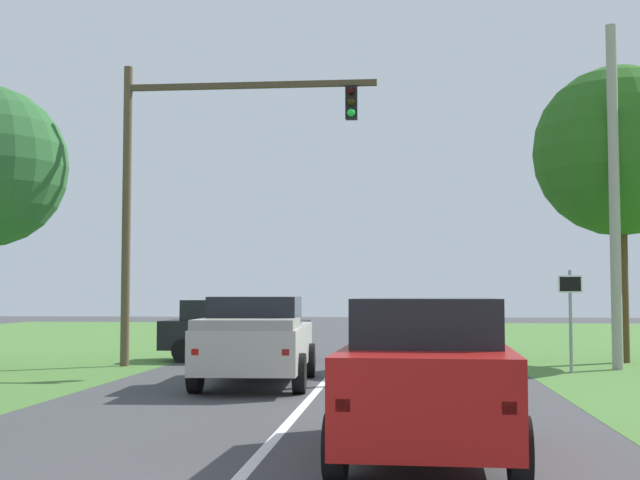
{
  "coord_description": "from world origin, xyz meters",
  "views": [
    {
      "loc": [
        1.74,
        -5.45,
        1.96
      ],
      "look_at": [
        -0.15,
        14.67,
        3.22
      ],
      "focal_mm": 49.04,
      "sensor_mm": 36.0,
      "label": 1
    }
  ],
  "objects_px": {
    "oak_tree_right": "(619,152)",
    "pickup_truck_lead": "(257,340)",
    "keep_moving_sign": "(570,307)",
    "utility_pole_right": "(614,195)",
    "traffic_light": "(188,169)",
    "crossing_suv_far": "(234,329)",
    "red_suv_near": "(427,372)"
  },
  "relations": [
    {
      "from": "oak_tree_right",
      "to": "pickup_truck_lead",
      "type": "bearing_deg",
      "value": -143.16
    },
    {
      "from": "pickup_truck_lead",
      "to": "oak_tree_right",
      "type": "distance_m",
      "value": 12.9
    },
    {
      "from": "keep_moving_sign",
      "to": "utility_pole_right",
      "type": "xyz_separation_m",
      "value": [
        1.4,
        1.15,
        2.93
      ]
    },
    {
      "from": "oak_tree_right",
      "to": "traffic_light",
      "type": "bearing_deg",
      "value": -168.55
    },
    {
      "from": "oak_tree_right",
      "to": "crossing_suv_far",
      "type": "xyz_separation_m",
      "value": [
        -11.29,
        -0.28,
        -5.18
      ]
    },
    {
      "from": "pickup_truck_lead",
      "to": "utility_pole_right",
      "type": "relative_size",
      "value": 0.61
    },
    {
      "from": "traffic_light",
      "to": "crossing_suv_far",
      "type": "height_order",
      "value": "traffic_light"
    },
    {
      "from": "oak_tree_right",
      "to": "utility_pole_right",
      "type": "distance_m",
      "value": 2.94
    },
    {
      "from": "oak_tree_right",
      "to": "crossing_suv_far",
      "type": "relative_size",
      "value": 2.01
    },
    {
      "from": "crossing_suv_far",
      "to": "utility_pole_right",
      "type": "distance_m",
      "value": 11.37
    },
    {
      "from": "keep_moving_sign",
      "to": "utility_pole_right",
      "type": "bearing_deg",
      "value": 39.47
    },
    {
      "from": "oak_tree_right",
      "to": "crossing_suv_far",
      "type": "distance_m",
      "value": 12.43
    },
    {
      "from": "traffic_light",
      "to": "utility_pole_right",
      "type": "height_order",
      "value": "utility_pole_right"
    },
    {
      "from": "pickup_truck_lead",
      "to": "oak_tree_right",
      "type": "xyz_separation_m",
      "value": [
        9.47,
        7.1,
        5.13
      ]
    },
    {
      "from": "keep_moving_sign",
      "to": "red_suv_near",
      "type": "bearing_deg",
      "value": -108.59
    },
    {
      "from": "utility_pole_right",
      "to": "pickup_truck_lead",
      "type": "bearing_deg",
      "value": -151.7
    },
    {
      "from": "crossing_suv_far",
      "to": "keep_moving_sign",
      "type": "bearing_deg",
      "value": -19.62
    },
    {
      "from": "traffic_light",
      "to": "crossing_suv_far",
      "type": "distance_m",
      "value": 5.07
    },
    {
      "from": "oak_tree_right",
      "to": "red_suv_near",
      "type": "bearing_deg",
      "value": -111.72
    },
    {
      "from": "keep_moving_sign",
      "to": "utility_pole_right",
      "type": "relative_size",
      "value": 0.28
    },
    {
      "from": "traffic_light",
      "to": "red_suv_near",
      "type": "bearing_deg",
      "value": -64.0
    },
    {
      "from": "red_suv_near",
      "to": "utility_pole_right",
      "type": "distance_m",
      "value": 14.24
    },
    {
      "from": "pickup_truck_lead",
      "to": "red_suv_near",
      "type": "bearing_deg",
      "value": -66.74
    },
    {
      "from": "keep_moving_sign",
      "to": "crossing_suv_far",
      "type": "distance_m",
      "value": 9.75
    },
    {
      "from": "red_suv_near",
      "to": "pickup_truck_lead",
      "type": "bearing_deg",
      "value": 113.26
    },
    {
      "from": "red_suv_near",
      "to": "pickup_truck_lead",
      "type": "relative_size",
      "value": 0.87
    },
    {
      "from": "utility_pole_right",
      "to": "traffic_light",
      "type": "bearing_deg",
      "value": -179.6
    },
    {
      "from": "red_suv_near",
      "to": "utility_pole_right",
      "type": "xyz_separation_m",
      "value": [
        5.29,
        12.73,
        3.56
      ]
    },
    {
      "from": "crossing_suv_far",
      "to": "utility_pole_right",
      "type": "height_order",
      "value": "utility_pole_right"
    },
    {
      "from": "pickup_truck_lead",
      "to": "utility_pole_right",
      "type": "xyz_separation_m",
      "value": [
        8.74,
        4.71,
        3.59
      ]
    },
    {
      "from": "pickup_truck_lead",
      "to": "traffic_light",
      "type": "height_order",
      "value": "traffic_light"
    },
    {
      "from": "red_suv_near",
      "to": "crossing_suv_far",
      "type": "bearing_deg",
      "value": 109.55
    }
  ]
}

